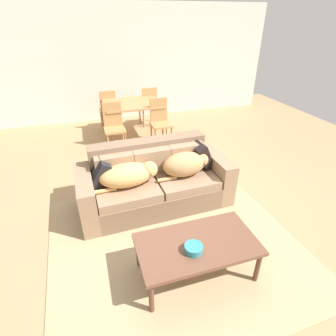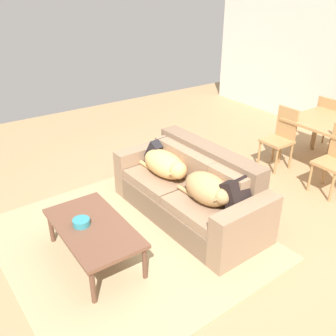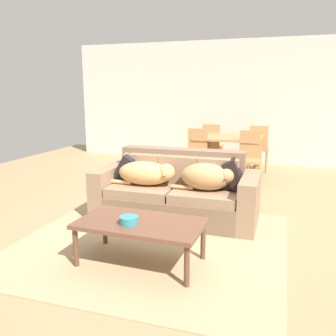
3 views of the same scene
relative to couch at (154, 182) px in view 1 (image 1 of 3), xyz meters
The scene contains 15 objects.
ground_plane 0.38m from the couch, ahead, with size 10.00×10.00×0.00m, color tan.
back_partition 4.11m from the couch, 87.49° to the left, with size 8.00×0.12×2.70m, color silver.
area_rug 0.96m from the couch, 89.87° to the right, with size 2.84×2.64×0.01m, color tan.
couch is the anchor object (origin of this frame).
dog_on_left_cushion 0.47m from the couch, 158.92° to the right, with size 0.88×0.39×0.31m.
dog_on_right_cushion 0.52m from the couch, 15.21° to the right, with size 0.76×0.39×0.33m.
throw_pillow_by_left_arm 0.78m from the couch, behind, with size 0.14×0.37×0.37m, color black.
throw_pillow_by_right_arm 0.79m from the couch, ahead, with size 0.15×0.39×0.39m, color black.
coffee_table 1.36m from the couch, 86.51° to the right, with size 1.19×0.65×0.43m.
bowl_on_coffee_table 1.45m from the couch, 89.84° to the right, with size 0.18×0.18×0.07m, color teal.
dining_table 2.56m from the couch, 85.50° to the left, with size 1.20×0.99×0.77m.
dining_chair_near_left 1.99m from the couch, 98.41° to the left, with size 0.40×0.40×0.95m.
dining_chair_near_right 2.07m from the couch, 71.53° to the left, with size 0.40×0.40×0.95m.
dining_chair_far_left 3.16m from the couch, 94.84° to the left, with size 0.41×0.41×0.93m.
dining_chair_far_right 3.18m from the couch, 77.37° to the left, with size 0.42×0.42×0.94m.
Camera 1 is at (-0.94, -3.06, 2.36)m, focal length 28.38 mm.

